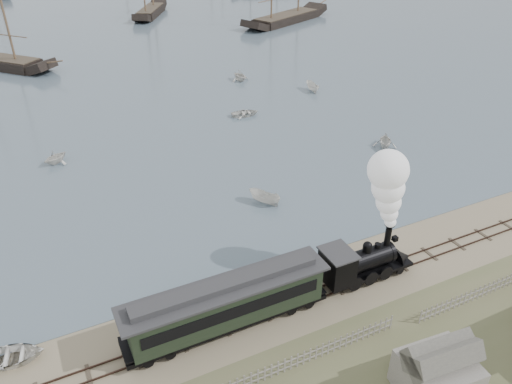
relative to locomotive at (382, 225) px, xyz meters
name	(u,v)px	position (x,y,z in m)	size (l,w,h in m)	color
ground	(300,279)	(-5.41, 2.00, -4.58)	(600.00, 600.00, 0.00)	gray
rail_track	(314,295)	(-5.41, 0.00, -4.54)	(120.00, 1.80, 0.16)	#32211B
picket_fence_west	(265,380)	(-11.91, -5.00, -4.58)	(19.00, 0.10, 1.20)	slate
picket_fence_east	(498,290)	(7.09, -5.50, -4.58)	(15.00, 0.10, 1.20)	slate
locomotive	(382,225)	(0.00, 0.00, 0.00)	(7.98, 2.98, 9.95)	black
passenger_coach	(227,302)	(-12.21, 0.00, -2.41)	(14.13, 2.72, 3.43)	black
beached_dinghy	(10,357)	(-25.57, 3.24, -4.16)	(4.09, 2.92, 0.85)	silver
rowboat_1	(55,157)	(-19.54, 29.79, -3.77)	(2.86, 2.47, 1.50)	silver
rowboat_2	(264,198)	(-3.04, 12.65, -3.90)	(3.21, 1.21, 1.24)	silver
rowboat_3	(245,113)	(4.41, 32.90, -4.15)	(3.63, 2.59, 0.75)	silver
rowboat_4	(385,140)	(14.86, 17.40, -3.70)	(3.14, 2.71, 1.65)	silver
rowboat_5	(312,87)	(17.21, 37.06, -3.90)	(3.23, 1.21, 1.25)	silver
rowboat_7	(240,75)	(9.66, 46.09, -3.68)	(3.21, 2.77, 1.69)	silver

